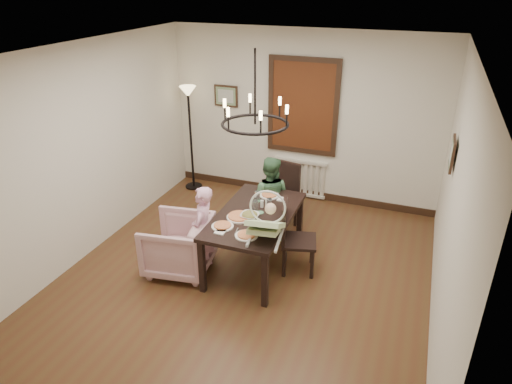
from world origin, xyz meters
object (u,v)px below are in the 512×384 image
Objects in this scene: dining_table at (255,220)px; armchair at (178,245)px; seated_man at (269,204)px; floor_lamp at (191,140)px; chair_right at (299,237)px; baby_bouncer at (266,222)px; chair_far at (279,197)px; elderly_woman at (203,237)px; drinking_glass at (255,206)px.

dining_table is 1.05m from armchair.
floor_lamp is at bearing -38.18° from seated_man.
chair_right is 1.60× the size of baby_bouncer.
floor_lamp is at bearing 124.61° from baby_bouncer.
chair_right is (0.57, 0.09, -0.19)m from dining_table.
dining_table is 0.79m from seated_man.
baby_bouncer is at bearing -64.99° from chair_far.
elderly_woman is at bearing 103.62° from armchair.
armchair is 1.35m from baby_bouncer.
drinking_glass is at bearing 112.88° from baby_bouncer.
chair_far is 1.02m from drinking_glass.
chair_far reaches higher than chair_right.
chair_right is 3.10m from floor_lamp.
armchair is at bearing -153.54° from dining_table.
drinking_glass is at bearing 112.70° from armchair.
baby_bouncer is at bearing 70.04° from elderly_woman.
drinking_glass is at bearing 109.92° from dining_table.
elderly_woman reaches higher than armchair.
armchair is at bearing 169.52° from baby_bouncer.
baby_bouncer is at bearing -58.58° from drinking_glass.
seated_man reaches higher than chair_far.
chair_far is 1.64m from baby_bouncer.
seated_man is (-0.06, -0.27, 0.00)m from chair_far.
baby_bouncer is (0.33, -1.54, 0.45)m from chair_far.
elderly_woman is at bearing -59.01° from floor_lamp.
baby_bouncer is (0.90, -0.17, 0.48)m from elderly_woman.
elderly_woman is at bearing 58.24° from seated_man.
floor_lamp is at bearing 134.81° from dining_table.
chair_far is 0.28m from seated_man.
drinking_glass is (0.56, 0.40, 0.35)m from elderly_woman.
dining_table is 1.59× the size of seated_man.
chair_right is at bearing 126.44° from seated_man.
dining_table is at bearing 84.00° from chair_right.
elderly_woman is 1.04m from baby_bouncer.
elderly_woman reaches higher than dining_table.
floor_lamp is at bearing 136.10° from drinking_glass.
seated_man reaches higher than armchair.
dining_table is 0.91× the size of floor_lamp.
seated_man is at bearing 98.75° from baby_bouncer.
chair_right is 0.69m from drinking_glass.
seated_man is at bearing 137.61° from armchair.
seated_man is 7.22× the size of drinking_glass.
drinking_glass is (-0.02, -0.97, 0.32)m from chair_far.
baby_bouncer is 0.68m from drinking_glass.
dining_table is 2.68× the size of baby_bouncer.
baby_bouncer is (0.32, -0.49, 0.29)m from dining_table.
seated_man is at bearing -31.33° from floor_lamp.
baby_bouncer is (0.39, -1.26, 0.45)m from seated_man.
floor_lamp is at bearing -158.54° from elderly_woman.
elderly_woman is at bearing -151.23° from dining_table.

